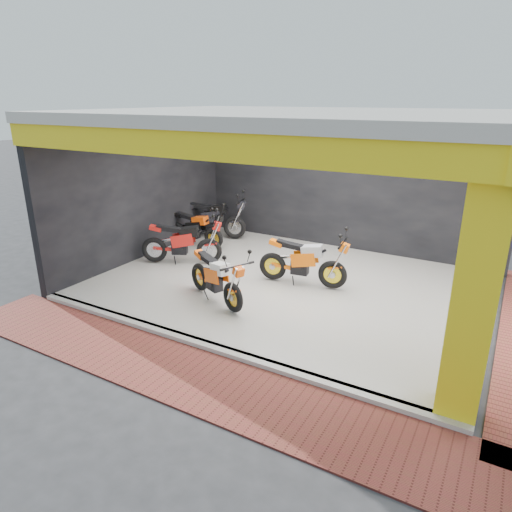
# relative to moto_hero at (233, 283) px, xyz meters

# --- Properties ---
(ground) EXTENTS (80.00, 80.00, 0.00)m
(ground) POSITION_rel_moto_hero_xyz_m (0.29, -0.16, -0.69)
(ground) COLOR #2D2D30
(ground) RESTS_ON ground
(showroom_floor) EXTENTS (8.00, 6.00, 0.10)m
(showroom_floor) POSITION_rel_moto_hero_xyz_m (0.29, 1.84, -0.64)
(showroom_floor) COLOR silver
(showroom_floor) RESTS_ON ground
(showroom_ceiling) EXTENTS (8.40, 6.40, 0.20)m
(showroom_ceiling) POSITION_rel_moto_hero_xyz_m (0.29, 1.84, 2.91)
(showroom_ceiling) COLOR beige
(showroom_ceiling) RESTS_ON corner_column
(back_wall) EXTENTS (8.20, 0.20, 3.50)m
(back_wall) POSITION_rel_moto_hero_xyz_m (0.29, 4.94, 1.06)
(back_wall) COLOR black
(back_wall) RESTS_ON ground
(left_wall) EXTENTS (0.20, 6.20, 3.50)m
(left_wall) POSITION_rel_moto_hero_xyz_m (-3.81, 1.84, 1.06)
(left_wall) COLOR black
(left_wall) RESTS_ON ground
(corner_column) EXTENTS (0.50, 0.50, 3.50)m
(corner_column) POSITION_rel_moto_hero_xyz_m (4.04, -0.91, 1.06)
(corner_column) COLOR yellow
(corner_column) RESTS_ON ground
(header_beam_front) EXTENTS (8.40, 0.30, 0.40)m
(header_beam_front) POSITION_rel_moto_hero_xyz_m (0.29, -1.16, 2.61)
(header_beam_front) COLOR yellow
(header_beam_front) RESTS_ON corner_column
(floor_kerb) EXTENTS (8.00, 0.20, 0.10)m
(floor_kerb) POSITION_rel_moto_hero_xyz_m (0.29, -1.18, -0.64)
(floor_kerb) COLOR silver
(floor_kerb) RESTS_ON ground
(paver_front) EXTENTS (9.00, 1.40, 0.03)m
(paver_front) POSITION_rel_moto_hero_xyz_m (0.29, -1.96, -0.68)
(paver_front) COLOR maroon
(paver_front) RESTS_ON ground
(moto_hero) EXTENTS (2.07, 1.45, 1.19)m
(moto_hero) POSITION_rel_moto_hero_xyz_m (0.00, 0.00, 0.00)
(moto_hero) COLOR #FC570A
(moto_hero) RESTS_ON showroom_floor
(moto_row_a) EXTENTS (2.14, 1.03, 1.26)m
(moto_row_a) POSITION_rel_moto_hero_xyz_m (1.21, 1.97, 0.04)
(moto_row_a) COLOR orange
(moto_row_a) RESTS_ON showroom_floor
(moto_row_b) EXTENTS (2.20, 1.62, 1.27)m
(moto_row_b) POSITION_rel_moto_hero_xyz_m (-1.94, 1.96, 0.04)
(moto_row_b) COLOR red
(moto_row_b) RESTS_ON showroom_floor
(moto_row_c) EXTENTS (1.91, 0.73, 1.16)m
(moto_row_c) POSITION_rel_moto_hero_xyz_m (-2.49, 2.94, -0.01)
(moto_row_c) COLOR black
(moto_row_c) RESTS_ON showroom_floor
(moto_row_d) EXTENTS (2.31, 1.40, 1.32)m
(moto_row_d) POSITION_rel_moto_hero_xyz_m (-2.51, 3.99, 0.07)
(moto_row_d) COLOR black
(moto_row_d) RESTS_ON showroom_floor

